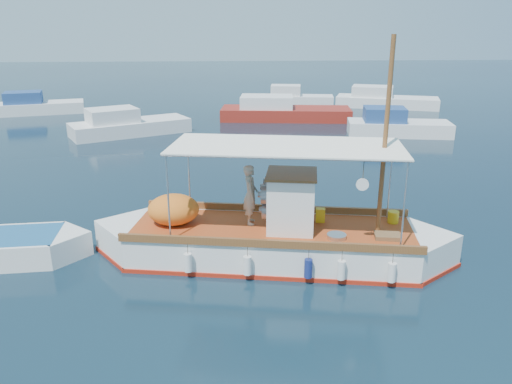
{
  "coord_description": "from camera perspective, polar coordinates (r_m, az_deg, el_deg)",
  "views": [
    {
      "loc": [
        -1.58,
        -13.06,
        6.08
      ],
      "look_at": [
        -0.68,
        0.0,
        1.7
      ],
      "focal_mm": 35.0,
      "sensor_mm": 36.0,
      "label": 1
    }
  ],
  "objects": [
    {
      "name": "ground",
      "position": [
        14.49,
        2.7,
        -6.35
      ],
      "size": [
        160.0,
        160.0,
        0.0
      ],
      "primitive_type": "plane",
      "color": "black",
      "rests_on": "ground"
    },
    {
      "name": "fishing_caique",
      "position": [
        13.64,
        1.59,
        -5.51
      ],
      "size": [
        9.85,
        3.96,
        6.1
      ],
      "rotation": [
        0.0,
        0.0,
        -0.17
      ],
      "color": "white",
      "rests_on": "ground"
    },
    {
      "name": "bg_boat_nw",
      "position": [
        30.34,
        -14.54,
        7.28
      ],
      "size": [
        7.09,
        5.18,
        1.8
      ],
      "rotation": [
        0.0,
        0.0,
        0.47
      ],
      "color": "silver",
      "rests_on": "ground"
    },
    {
      "name": "bg_boat_n",
      "position": [
        34.3,
        2.95,
        9.08
      ],
      "size": [
        8.94,
        3.81,
        1.8
      ],
      "rotation": [
        0.0,
        0.0,
        -0.12
      ],
      "color": "maroon",
      "rests_on": "ground"
    },
    {
      "name": "bg_boat_ne",
      "position": [
        30.39,
        15.66,
        7.21
      ],
      "size": [
        6.1,
        3.2,
        1.8
      ],
      "rotation": [
        0.0,
        0.0,
        -0.18
      ],
      "color": "silver",
      "rests_on": "ground"
    },
    {
      "name": "bg_boat_e",
      "position": [
        40.97,
        14.38,
        10.08
      ],
      "size": [
        8.13,
        4.97,
        1.8
      ],
      "rotation": [
        0.0,
        0.0,
        -0.33
      ],
      "color": "silver",
      "rests_on": "ground"
    },
    {
      "name": "bg_boat_far_w",
      "position": [
        40.03,
        -23.88,
        8.9
      ],
      "size": [
        6.61,
        3.8,
        1.8
      ],
      "rotation": [
        0.0,
        0.0,
        0.26
      ],
      "color": "silver",
      "rests_on": "ground"
    },
    {
      "name": "bg_boat_far_n",
      "position": [
        40.59,
        4.37,
        10.52
      ],
      "size": [
        6.01,
        2.85,
        1.8
      ],
      "rotation": [
        0.0,
        0.0,
        -0.15
      ],
      "color": "silver",
      "rests_on": "ground"
    }
  ]
}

